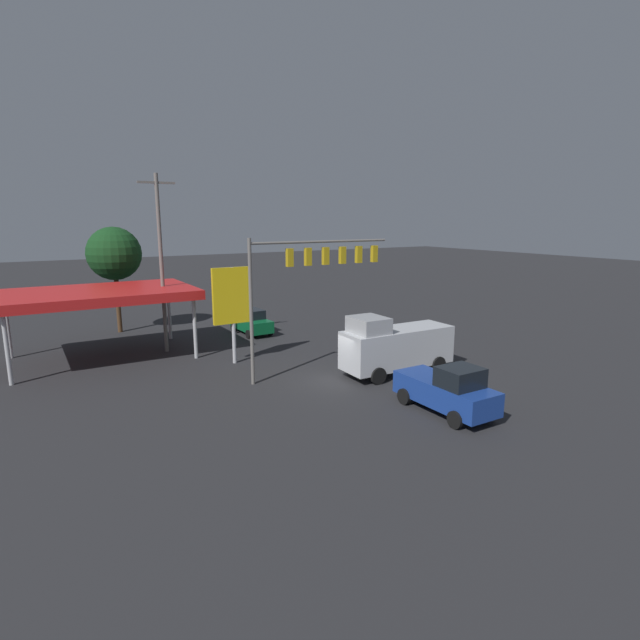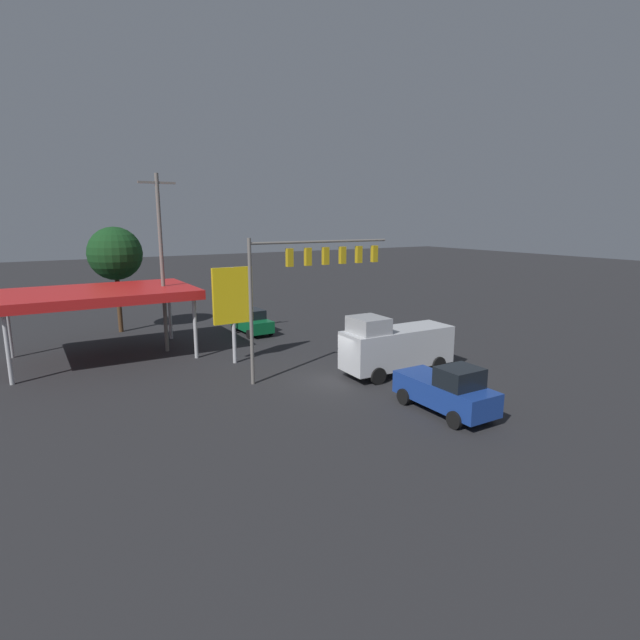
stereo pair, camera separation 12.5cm
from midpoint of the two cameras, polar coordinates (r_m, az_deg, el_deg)
The scene contains 9 objects.
ground_plane at distance 28.71m, azimuth 1.96°, elevation -6.74°, with size 200.00×200.00×0.00m, color #262628.
traffic_signal_assembly at distance 28.51m, azimuth -0.96°, elevation 6.06°, with size 9.07×0.43×8.00m.
utility_pole at distance 35.08m, azimuth -17.79°, elevation 6.47°, with size 2.40×0.26×11.87m.
gas_station_canopy at distance 34.99m, azimuth -24.09°, elevation 2.62°, with size 11.59×7.54×4.52m.
price_sign at distance 31.33m, azimuth -10.08°, elevation 2.46°, with size 2.55×0.27×6.07m.
sedan_far at distance 39.92m, azimuth -7.96°, elevation -0.19°, with size 2.18×4.46×1.93m.
pickup_parked at distance 24.31m, azimuth 14.20°, elevation -7.77°, with size 2.28×5.21×2.40m.
delivery_truck at distance 29.55m, azimuth 8.43°, elevation -2.90°, with size 6.85×2.69×3.58m.
street_tree at distance 42.56m, azimuth -22.56°, elevation 6.98°, with size 4.16×4.16×8.38m.
Camera 1 is at (15.02, 22.75, 9.01)m, focal length 28.00 mm.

